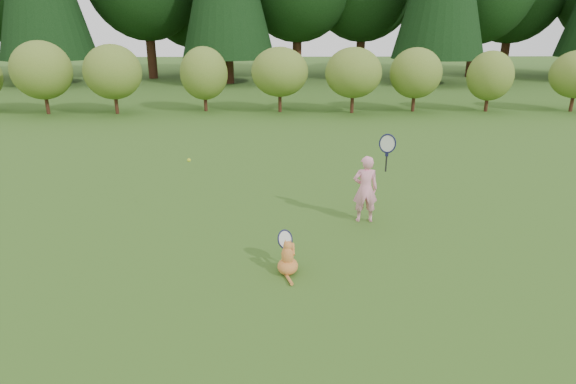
{
  "coord_description": "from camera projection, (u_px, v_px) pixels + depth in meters",
  "views": [
    {
      "loc": [
        -0.0,
        -6.91,
        3.38
      ],
      "look_at": [
        0.2,
        0.8,
        0.7
      ],
      "focal_mm": 30.0,
      "sensor_mm": 36.0,
      "label": 1
    }
  ],
  "objects": [
    {
      "name": "ground",
      "position": [
        277.0,
        250.0,
        7.63
      ],
      "size": [
        100.0,
        100.0,
        0.0
      ],
      "primitive_type": "plane",
      "color": "#365919",
      "rests_on": "ground"
    },
    {
      "name": "shrub_row",
      "position": [
        275.0,
        77.0,
        19.45
      ],
      "size": [
        28.0,
        3.0,
        2.8
      ],
      "primitive_type": null,
      "color": "#597424",
      "rests_on": "ground"
    },
    {
      "name": "child",
      "position": [
        366.0,
        188.0,
        8.57
      ],
      "size": [
        0.67,
        0.36,
        1.84
      ],
      "rotation": [
        0.0,
        0.0,
        3.12
      ],
      "color": "pink",
      "rests_on": "ground"
    },
    {
      "name": "cat",
      "position": [
        288.0,
        256.0,
        6.87
      ],
      "size": [
        0.42,
        0.75,
        0.68
      ],
      "rotation": [
        0.0,
        0.0,
        -0.18
      ],
      "color": "#C26625",
      "rests_on": "ground"
    },
    {
      "name": "tennis_ball",
      "position": [
        189.0,
        160.0,
        8.37
      ],
      "size": [
        0.06,
        0.06,
        0.06
      ],
      "color": "#94C717",
      "rests_on": "ground"
    }
  ]
}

